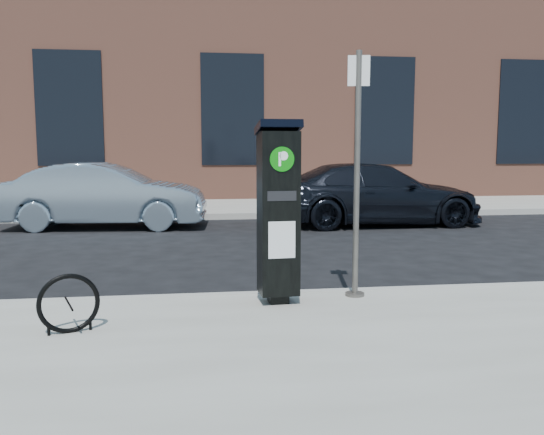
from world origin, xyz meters
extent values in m
plane|color=black|center=(0.00, 0.00, 0.00)|extent=(120.00, 120.00, 0.00)
cube|color=gray|center=(0.00, 14.00, 0.07)|extent=(60.00, 12.00, 0.15)
cube|color=#9E9B93|center=(0.00, -0.02, 0.07)|extent=(60.00, 0.12, 0.16)
cube|color=#9E9B93|center=(0.00, 8.02, 0.07)|extent=(60.00, 0.12, 0.16)
cube|color=#935642|center=(0.00, 17.00, 4.00)|extent=(28.00, 10.00, 8.00)
cube|color=black|center=(-5.00, 11.98, 3.00)|extent=(2.00, 0.06, 3.50)
cube|color=black|center=(0.00, 11.98, 3.00)|extent=(2.00, 0.06, 3.50)
cube|color=black|center=(5.00, 11.98, 3.00)|extent=(2.00, 0.06, 3.50)
cube|color=black|center=(10.00, 11.98, 3.00)|extent=(2.00, 0.06, 3.50)
cube|color=black|center=(-0.35, -0.46, 0.20)|extent=(0.22, 0.22, 0.10)
cube|color=black|center=(-0.35, -0.46, 1.13)|extent=(0.43, 0.39, 1.75)
cube|color=black|center=(-0.35, -0.46, 2.05)|extent=(0.48, 0.43, 0.16)
cylinder|color=#085F0A|center=(-0.34, -0.65, 1.72)|extent=(0.26, 0.03, 0.26)
cube|color=white|center=(-0.34, -0.65, 1.72)|extent=(0.09, 0.01, 0.14)
cube|color=silver|center=(-0.34, -0.65, 0.87)|extent=(0.29, 0.03, 0.39)
cube|color=black|center=(-0.34, -0.65, 1.34)|extent=(0.31, 0.03, 0.10)
cylinder|color=#615A55|center=(0.56, -0.30, 0.17)|extent=(0.22, 0.22, 0.03)
cylinder|color=#615A55|center=(0.56, -0.30, 1.52)|extent=(0.07, 0.07, 2.74)
cube|color=silver|center=(0.56, -0.30, 2.67)|extent=(0.24, 0.07, 0.33)
torus|color=black|center=(-2.40, -1.23, 0.42)|extent=(0.54, 0.22, 0.56)
cylinder|color=black|center=(-2.57, -1.29, 0.20)|extent=(0.03, 0.03, 0.11)
cylinder|color=black|center=(-2.23, -1.17, 0.20)|extent=(0.03, 0.03, 0.11)
imported|color=#7D8FA0|center=(-3.25, 6.86, 0.74)|extent=(4.60, 1.90, 1.48)
imported|color=black|center=(3.00, 6.56, 0.72)|extent=(5.02, 2.11, 1.45)
camera|label=1|loc=(-1.24, -6.54, 1.85)|focal=38.00mm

